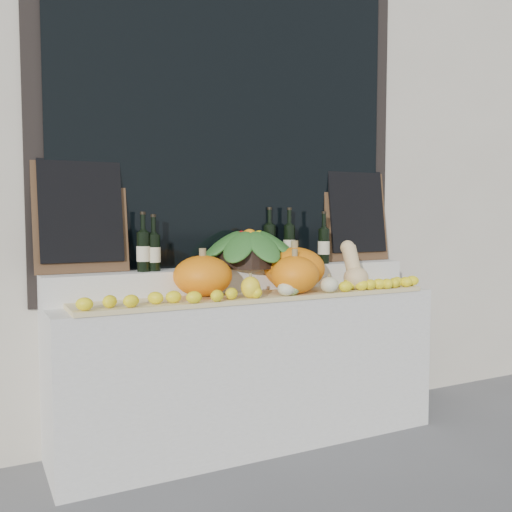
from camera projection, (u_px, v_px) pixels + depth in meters
storefront_facade at (204, 84)px, 3.89m from camera, size 7.00×0.94×4.50m
display_sill at (250, 369)px, 3.38m from camera, size 2.30×0.55×0.88m
rear_tier at (239, 280)px, 3.48m from camera, size 2.30×0.25×0.16m
straw_bedding at (260, 296)px, 3.24m from camera, size 2.10×0.32×0.02m
pumpkin_left at (203, 276)px, 3.15m from camera, size 0.42×0.42×0.23m
pumpkin_right at (294, 269)px, 3.42m from camera, size 0.38×0.38×0.26m
pumpkin_center at (295, 275)px, 3.26m from camera, size 0.36×0.36×0.22m
butternut_squash at (354, 269)px, 3.47m from camera, size 0.15×0.21×0.29m
decorative_gourds at (283, 287)px, 3.18m from camera, size 0.61×0.12×0.14m
lemon_heap at (269, 291)px, 3.14m from camera, size 2.20×0.16×0.06m
produce_bowl at (250, 248)px, 3.48m from camera, size 0.67×0.67×0.24m
wine_bottle_far_left at (143, 251)px, 3.17m from camera, size 0.08×0.08×0.33m
wine_bottle_near_left at (154, 252)px, 3.20m from camera, size 0.08×0.08×0.32m
wine_bottle_tall at (270, 244)px, 3.64m from camera, size 0.08×0.08×0.36m
wine_bottle_near_right at (289, 244)px, 3.65m from camera, size 0.08×0.08×0.36m
wine_bottle_far_right at (324, 245)px, 3.70m from camera, size 0.08×0.08×0.34m
chalkboard_left at (81, 214)px, 3.09m from camera, size 0.50×0.12×0.62m
chalkboard_right at (356, 214)px, 3.92m from camera, size 0.50×0.12×0.62m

